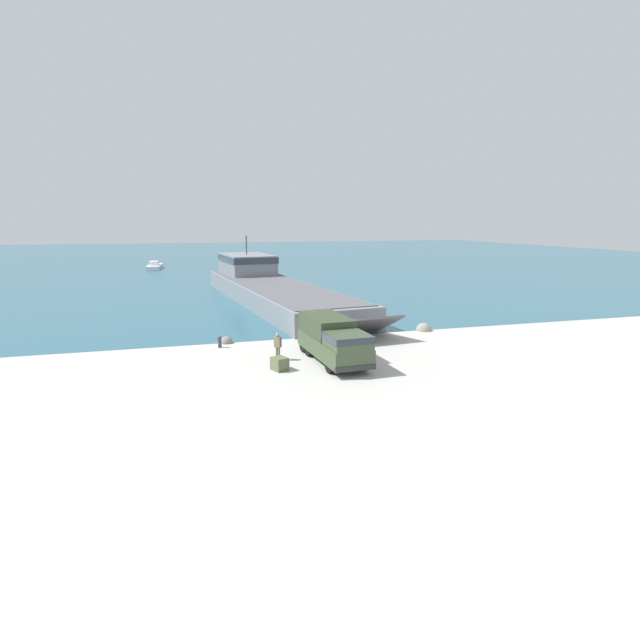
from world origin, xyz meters
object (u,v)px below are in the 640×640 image
object	(u,v)px
military_truck	(333,339)
cargo_crate	(280,364)
landing_craft	(267,285)
moored_boat_a	(155,266)
soldier_on_ramp	(278,344)
mooring_bollard	(220,341)

from	to	relation	value
military_truck	cargo_crate	bearing A→B (deg)	-77.65
landing_craft	military_truck	bearing A→B (deg)	-97.68
moored_boat_a	landing_craft	bearing A→B (deg)	-68.65
military_truck	soldier_on_ramp	size ratio (longest dim) A/B	4.26
moored_boat_a	cargo_crate	world-z (taller)	moored_boat_a
cargo_crate	landing_craft	bearing A→B (deg)	81.40
landing_craft	soldier_on_ramp	size ratio (longest dim) A/B	22.39
cargo_crate	moored_boat_a	bearing A→B (deg)	97.75
moored_boat_a	soldier_on_ramp	bearing A→B (deg)	-78.27
soldier_on_ramp	mooring_bollard	size ratio (longest dim) A/B	2.15
landing_craft	moored_boat_a	world-z (taller)	landing_craft
moored_boat_a	mooring_bollard	bearing A→B (deg)	-80.59
soldier_on_ramp	landing_craft	bearing A→B (deg)	-142.74
soldier_on_ramp	mooring_bollard	world-z (taller)	soldier_on_ramp
mooring_bollard	cargo_crate	world-z (taller)	mooring_bollard
military_truck	cargo_crate	xyz separation A→B (m)	(-3.60, -1.01, -1.04)
military_truck	moored_boat_a	xyz separation A→B (m)	(-13.24, 69.89, -0.97)
mooring_bollard	cargo_crate	size ratio (longest dim) A/B	0.87
soldier_on_ramp	cargo_crate	xyz separation A→B (m)	(-0.33, -2.18, -0.63)
soldier_on_ramp	mooring_bollard	bearing A→B (deg)	-96.65
landing_craft	cargo_crate	bearing A→B (deg)	-104.96
soldier_on_ramp	cargo_crate	size ratio (longest dim) A/B	1.88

